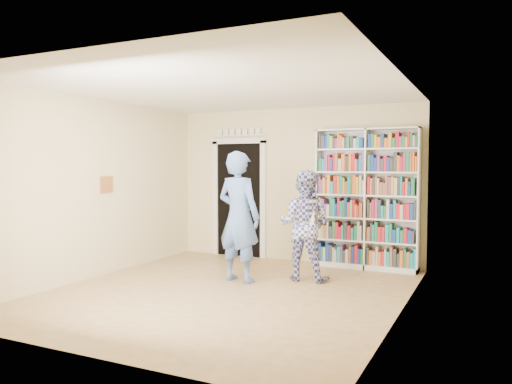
# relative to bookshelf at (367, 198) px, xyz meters

# --- Properties ---
(floor) EXTENTS (5.00, 5.00, 0.00)m
(floor) POSITION_rel_bookshelf_xyz_m (-1.32, -2.34, -1.16)
(floor) COLOR olive
(floor) RESTS_ON ground
(ceiling) EXTENTS (5.00, 5.00, 0.00)m
(ceiling) POSITION_rel_bookshelf_xyz_m (-1.32, -2.34, 1.54)
(ceiling) COLOR white
(ceiling) RESTS_ON wall_back
(wall_back) EXTENTS (4.50, 0.00, 4.50)m
(wall_back) POSITION_rel_bookshelf_xyz_m (-1.32, 0.16, 0.19)
(wall_back) COLOR beige
(wall_back) RESTS_ON floor
(wall_left) EXTENTS (0.00, 5.00, 5.00)m
(wall_left) POSITION_rel_bookshelf_xyz_m (-3.57, -2.34, 0.19)
(wall_left) COLOR beige
(wall_left) RESTS_ON floor
(wall_right) EXTENTS (0.00, 5.00, 5.00)m
(wall_right) POSITION_rel_bookshelf_xyz_m (0.93, -2.34, 0.19)
(wall_right) COLOR beige
(wall_right) RESTS_ON floor
(bookshelf) EXTENTS (1.67, 0.31, 2.29)m
(bookshelf) POSITION_rel_bookshelf_xyz_m (0.00, 0.00, 0.00)
(bookshelf) COLOR white
(bookshelf) RESTS_ON floor
(doorway) EXTENTS (1.10, 0.08, 2.43)m
(doorway) POSITION_rel_bookshelf_xyz_m (-2.42, 0.13, 0.02)
(doorway) COLOR black
(doorway) RESTS_ON floor
(wall_art) EXTENTS (0.03, 0.25, 0.25)m
(wall_art) POSITION_rel_bookshelf_xyz_m (-3.55, -2.14, 0.24)
(wall_art) COLOR maroon
(wall_art) RESTS_ON wall_left
(man_blue) EXTENTS (0.76, 0.56, 1.90)m
(man_blue) POSITION_rel_bookshelf_xyz_m (-1.47, -1.71, -0.21)
(man_blue) COLOR #5275B6
(man_blue) RESTS_ON floor
(man_plaid) EXTENTS (0.81, 0.64, 1.63)m
(man_plaid) POSITION_rel_bookshelf_xyz_m (-0.64, -1.19, -0.35)
(man_plaid) COLOR navy
(man_plaid) RESTS_ON floor
(paper_sheet) EXTENTS (0.18, 0.09, 0.28)m
(paper_sheet) POSITION_rel_bookshelf_xyz_m (-0.53, -1.39, -0.22)
(paper_sheet) COLOR white
(paper_sheet) RESTS_ON man_plaid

